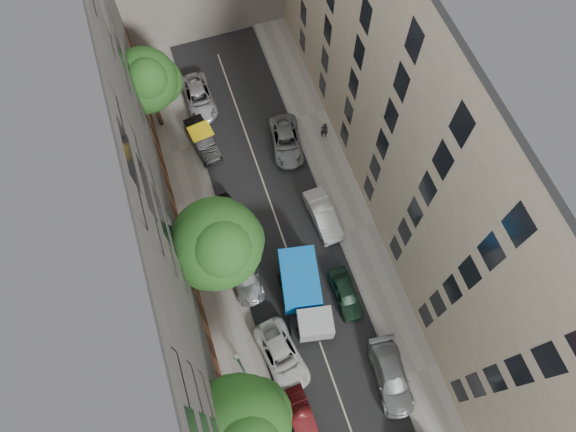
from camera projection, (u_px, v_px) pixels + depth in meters
name	position (u px, v px, depth m)	size (l,w,h in m)	color
ground	(287.00, 251.00, 38.16)	(120.00, 120.00, 0.00)	#4C4C49
road_surface	(287.00, 251.00, 38.15)	(8.00, 44.00, 0.02)	black
sidewalk_left	(216.00, 273.00, 37.37)	(3.00, 44.00, 0.15)	gray
sidewalk_right	(356.00, 229.00, 38.81)	(3.00, 44.00, 0.15)	gray
building_left	(94.00, 246.00, 27.62)	(8.00, 44.00, 20.00)	#474442
building_right	(463.00, 137.00, 30.50)	(8.00, 44.00, 20.00)	beige
tarp_truck	(304.00, 293.00, 35.19)	(3.53, 6.57, 2.85)	black
car_left_1	(302.00, 419.00, 32.68)	(1.45, 4.15, 1.37)	#4F0F12
car_left_2	(282.00, 356.00, 34.30)	(2.35, 5.10, 1.42)	silver
car_left_3	(244.00, 273.00, 36.71)	(1.95, 4.79, 1.39)	#B1B2B6
car_left_4	(228.00, 217.00, 38.61)	(1.54, 3.82, 1.30)	black
car_left_5	(203.00, 139.00, 41.34)	(1.58, 4.53, 1.49)	black
car_left_6	(199.00, 97.00, 43.13)	(2.33, 5.05, 1.40)	#B0B0B5
car_right_1	(391.00, 377.00, 33.69)	(2.10, 5.17, 1.50)	slate
car_right_2	(346.00, 294.00, 36.10)	(1.59, 3.94, 1.34)	black
car_right_3	(323.00, 215.00, 38.55)	(1.57, 4.51, 1.49)	silver
car_right_4	(286.00, 141.00, 41.34)	(2.31, 5.01, 1.39)	gray
tree_near	(242.00, 429.00, 26.77)	(5.76, 5.55, 9.89)	#382619
tree_mid	(219.00, 246.00, 31.25)	(5.95, 5.78, 9.72)	#382619
tree_far	(147.00, 82.00, 37.79)	(5.15, 4.86, 8.08)	#382619
lamp_post	(240.00, 364.00, 30.54)	(0.36, 0.36, 6.88)	#175333
pedestrian	(324.00, 130.00, 41.41)	(0.62, 0.41, 1.71)	black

